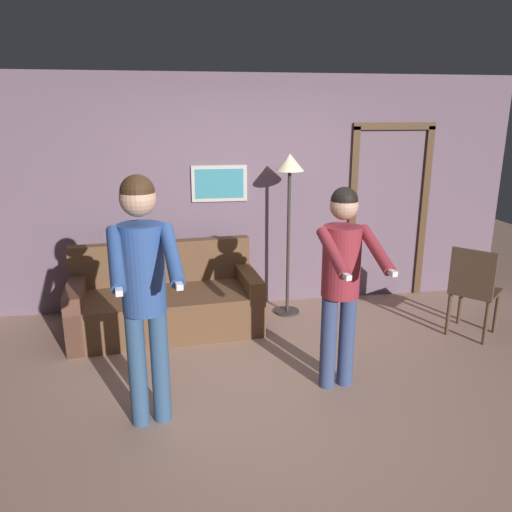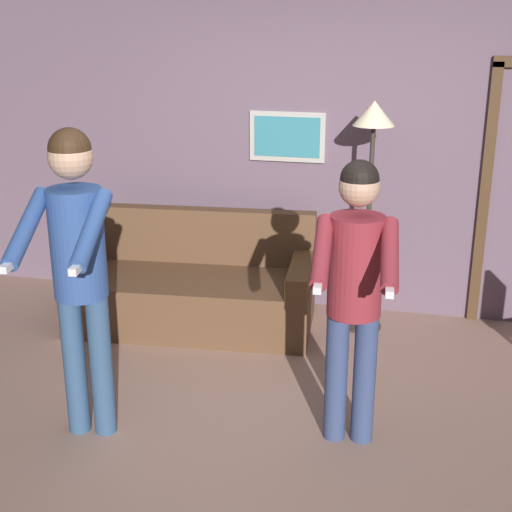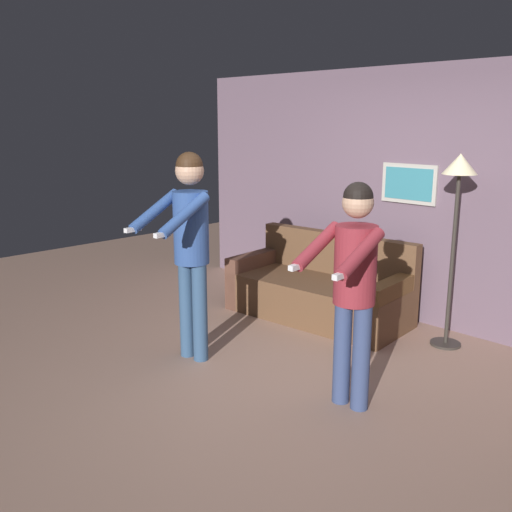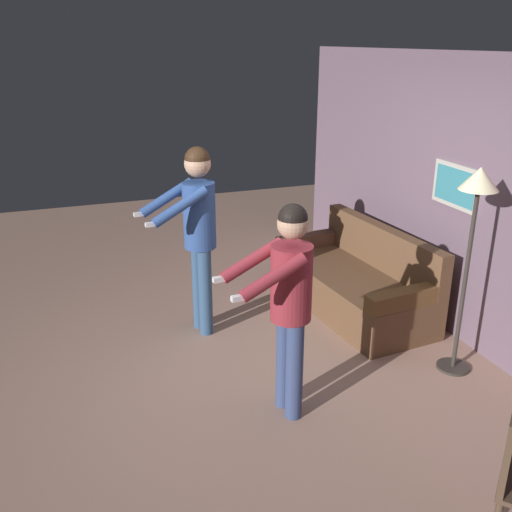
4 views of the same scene
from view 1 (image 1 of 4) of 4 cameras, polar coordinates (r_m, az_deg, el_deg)
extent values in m
plane|color=#A07B68|center=(4.21, 2.02, -15.25)|extent=(12.00, 12.00, 0.00)
cube|color=#685362|center=(5.68, -1.86, 7.08)|extent=(6.40, 0.06, 2.60)
cube|color=#B7B2A8|center=(5.60, -4.21, 8.27)|extent=(0.62, 0.02, 0.40)
cube|color=teal|center=(5.58, -4.20, 8.25)|extent=(0.54, 0.01, 0.32)
cube|color=#4C331E|center=(6.00, 10.93, 4.55)|extent=(0.08, 0.04, 2.04)
cube|color=#4C331E|center=(6.36, 18.60, 4.65)|extent=(0.08, 0.04, 2.04)
cube|color=#4C331E|center=(6.06, 15.59, 14.11)|extent=(0.98, 0.04, 0.08)
cube|color=brown|center=(5.26, -10.18, -6.27)|extent=(1.97, 1.01, 0.42)
cube|color=brown|center=(5.46, -10.69, -0.64)|extent=(1.91, 0.30, 0.45)
cube|color=brown|center=(5.26, -19.76, -6.07)|extent=(0.23, 0.86, 0.58)
cube|color=brown|center=(5.35, -0.87, -4.71)|extent=(0.23, 0.86, 0.58)
cylinder|color=#332D28|center=(5.72, 3.56, -6.34)|extent=(0.28, 0.28, 0.02)
cylinder|color=#332D28|center=(5.46, 3.71, 1.44)|extent=(0.04, 0.04, 1.58)
cone|color=#F9EAB7|center=(5.31, 3.88, 10.65)|extent=(0.31, 0.31, 0.18)
cylinder|color=#314F73|center=(3.73, -13.39, -12.48)|extent=(0.13, 0.13, 0.87)
cylinder|color=#314F73|center=(3.74, -10.89, -12.24)|extent=(0.13, 0.13, 0.87)
cylinder|color=#2D4C8C|center=(3.45, -12.86, -1.42)|extent=(0.30, 0.30, 0.62)
sphere|color=tan|center=(3.34, -13.37, 6.42)|extent=(0.24, 0.24, 0.24)
sphere|color=#382314|center=(3.33, -13.42, 7.13)|extent=(0.23, 0.23, 0.23)
cylinder|color=#2D4C8C|center=(3.16, -15.74, -0.22)|extent=(0.16, 0.53, 0.32)
cube|color=white|center=(2.96, -15.41, -3.71)|extent=(0.06, 0.15, 0.04)
cylinder|color=#2D4C8C|center=(3.18, -9.63, 0.28)|extent=(0.16, 0.53, 0.32)
cube|color=white|center=(2.99, -8.89, -3.15)|extent=(0.06, 0.15, 0.04)
cylinder|color=#35446F|center=(4.15, 8.25, -9.69)|extent=(0.13, 0.13, 0.79)
cylinder|color=#35446F|center=(4.21, 10.30, -9.41)|extent=(0.13, 0.13, 0.79)
cylinder|color=maroon|center=(3.94, 9.73, -0.62)|extent=(0.30, 0.30, 0.56)
sphere|color=tan|center=(3.83, 10.04, 5.69)|extent=(0.22, 0.22, 0.22)
sphere|color=black|center=(3.83, 10.07, 6.25)|extent=(0.21, 0.21, 0.21)
cylinder|color=maroon|center=(3.63, 8.77, 0.46)|extent=(0.13, 0.49, 0.28)
cube|color=white|center=(3.46, 10.11, -2.14)|extent=(0.05, 0.15, 0.04)
cylinder|color=maroon|center=(3.77, 13.56, 0.78)|extent=(0.13, 0.49, 0.28)
cube|color=white|center=(3.61, 15.07, -1.70)|extent=(0.05, 0.15, 0.04)
cylinder|color=#4C3828|center=(5.69, 25.76, -5.81)|extent=(0.04, 0.04, 0.45)
cylinder|color=#4C3828|center=(5.77, 22.31, -5.09)|extent=(0.04, 0.04, 0.45)
cylinder|color=#4C3828|center=(5.36, 24.79, -7.00)|extent=(0.04, 0.04, 0.45)
cylinder|color=#4C3828|center=(5.44, 21.14, -6.21)|extent=(0.04, 0.04, 0.45)
cube|color=#4C3828|center=(5.48, 23.78, -3.68)|extent=(0.59, 0.59, 0.03)
cube|color=#4C3828|center=(5.23, 23.49, -1.77)|extent=(0.30, 0.34, 0.45)
camera|label=2|loc=(1.59, 86.43, 7.80)|focal=50.00mm
camera|label=3|loc=(3.53, 75.18, 2.10)|focal=40.00mm
camera|label=4|loc=(5.11, 59.34, 14.25)|focal=40.00mm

